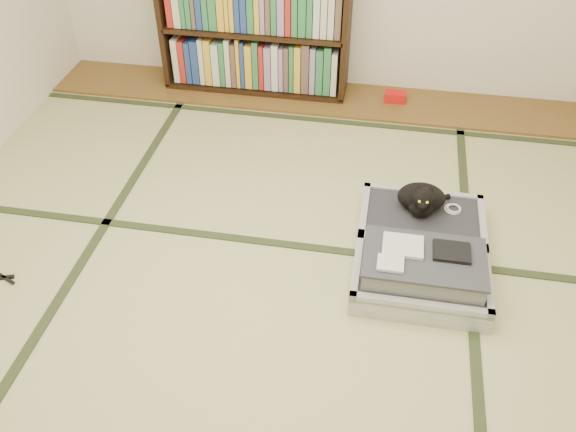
# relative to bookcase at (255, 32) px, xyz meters

# --- Properties ---
(floor) EXTENTS (4.50, 4.50, 0.00)m
(floor) POSITION_rel_bookcase_xyz_m (0.50, -2.07, -0.45)
(floor) COLOR tan
(floor) RESTS_ON ground
(wood_strip) EXTENTS (4.00, 0.50, 0.02)m
(wood_strip) POSITION_rel_bookcase_xyz_m (0.50, -0.07, -0.44)
(wood_strip) COLOR brown
(wood_strip) RESTS_ON ground
(red_item) EXTENTS (0.15, 0.09, 0.07)m
(red_item) POSITION_rel_bookcase_xyz_m (1.04, -0.04, -0.40)
(red_item) COLOR red
(red_item) RESTS_ON wood_strip
(room_shell) EXTENTS (4.50, 4.50, 4.50)m
(room_shell) POSITION_rel_bookcase_xyz_m (0.50, -2.07, 1.01)
(room_shell) COLOR white
(room_shell) RESTS_ON ground
(tatami_borders) EXTENTS (4.00, 4.50, 0.01)m
(tatami_borders) POSITION_rel_bookcase_xyz_m (0.50, -1.58, -0.45)
(tatami_borders) COLOR #2D381E
(tatami_borders) RESTS_ON ground
(bookcase) EXTENTS (1.34, 0.31, 0.92)m
(bookcase) POSITION_rel_bookcase_xyz_m (0.00, 0.00, 0.00)
(bookcase) COLOR black
(bookcase) RESTS_ON wood_strip
(suitcase) EXTENTS (0.66, 0.88, 0.26)m
(suitcase) POSITION_rel_bookcase_xyz_m (1.24, -1.71, -0.36)
(suitcase) COLOR silver
(suitcase) RESTS_ON floor
(cat) EXTENTS (0.29, 0.30, 0.24)m
(cat) POSITION_rel_bookcase_xyz_m (1.22, -1.41, -0.24)
(cat) COLOR black
(cat) RESTS_ON suitcase
(cable_coil) EXTENTS (0.09, 0.09, 0.02)m
(cable_coil) POSITION_rel_bookcase_xyz_m (1.40, -1.37, -0.31)
(cable_coil) COLOR white
(cable_coil) RESTS_ON suitcase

